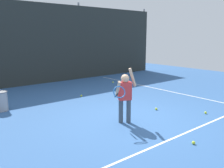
% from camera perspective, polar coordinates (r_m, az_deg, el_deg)
% --- Properties ---
extents(ground_plane, '(20.00, 20.00, 0.00)m').
position_cam_1_polar(ground_plane, '(6.34, 4.10, -8.13)').
color(ground_plane, '#335B93').
extents(court_line_baseline, '(9.00, 0.05, 0.00)m').
position_cam_1_polar(court_line_baseline, '(5.44, 15.07, -11.86)').
color(court_line_baseline, white).
rests_on(court_line_baseline, ground).
extents(court_line_sideline, '(0.05, 9.00, 0.00)m').
position_cam_1_polar(court_line_sideline, '(9.42, 14.82, -1.98)').
color(court_line_sideline, white).
rests_on(court_line_sideline, ground).
extents(back_fence_windscreen, '(13.89, 0.08, 3.50)m').
position_cam_1_polar(back_fence_windscreen, '(11.06, -17.64, 8.95)').
color(back_fence_windscreen, '#282D2B').
rests_on(back_fence_windscreen, ground).
extents(fence_post_2, '(0.09, 0.09, 3.65)m').
position_cam_1_polar(fence_post_2, '(12.14, -7.68, 9.89)').
color(fence_post_2, slate).
rests_on(fence_post_2, ground).
extents(fence_post_3, '(0.09, 0.09, 3.65)m').
position_cam_1_polar(fence_post_3, '(15.03, 7.40, 10.15)').
color(fence_post_3, slate).
rests_on(fence_post_3, ground).
extents(tennis_player, '(0.86, 0.56, 1.35)m').
position_cam_1_polar(tennis_player, '(5.83, 3.01, -2.40)').
color(tennis_player, '#3F4C59').
rests_on(tennis_player, ground).
extents(ball_hopper, '(0.38, 0.38, 0.56)m').
position_cam_1_polar(ball_hopper, '(7.56, -24.69, -3.66)').
color(ball_hopper, gray).
rests_on(ball_hopper, ground).
extents(tennis_ball_1, '(0.07, 0.07, 0.07)m').
position_cam_1_polar(tennis_ball_1, '(7.13, 10.39, -5.79)').
color(tennis_ball_1, '#CCE033').
rests_on(tennis_ball_1, ground).
extents(tennis_ball_2, '(0.07, 0.07, 0.07)m').
position_cam_1_polar(tennis_ball_2, '(7.16, 21.18, -6.31)').
color(tennis_ball_2, '#CCE033').
rests_on(tennis_ball_2, ground).
extents(tennis_ball_3, '(0.07, 0.07, 0.07)m').
position_cam_1_polar(tennis_ball_3, '(10.98, 0.25, 0.42)').
color(tennis_ball_3, '#CCE033').
rests_on(tennis_ball_3, ground).
extents(tennis_ball_4, '(0.07, 0.07, 0.07)m').
position_cam_1_polar(tennis_ball_4, '(8.58, -7.25, -2.76)').
color(tennis_ball_4, '#CCE033').
rests_on(tennis_ball_4, ground).
extents(tennis_ball_5, '(0.07, 0.07, 0.07)m').
position_cam_1_polar(tennis_ball_5, '(5.17, 18.65, -12.96)').
color(tennis_ball_5, '#CCE033').
rests_on(tennis_ball_5, ground).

